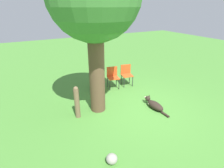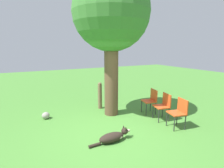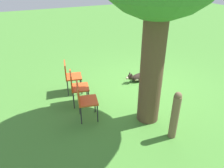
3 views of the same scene
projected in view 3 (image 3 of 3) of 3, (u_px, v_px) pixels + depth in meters
ground_plane at (143, 89)px, 6.17m from camera, size 30.00×30.00×0.00m
dog at (140, 77)px, 6.59m from camera, size 1.15×0.32×0.34m
fence_post at (175, 115)px, 4.21m from camera, size 0.15×0.15×1.04m
red_chair_0 at (70, 75)px, 5.80m from camera, size 0.50×0.52×0.87m
red_chair_1 at (76, 86)px, 5.27m from camera, size 0.50×0.52×0.87m
red_chair_2 at (84, 99)px, 4.74m from camera, size 0.50×0.52×0.87m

